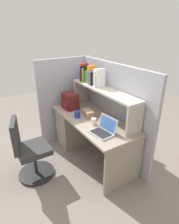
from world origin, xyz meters
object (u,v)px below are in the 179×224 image
object	(u,v)px
laptop	(104,130)
computer_mouse	(77,113)
backpack	(70,101)
paper_cup	(94,122)
office_chair	(30,153)
tissue_box	(88,113)
snack_canister	(77,114)

from	to	relation	value
laptop	computer_mouse	bearing A→B (deg)	-178.56
backpack	paper_cup	bearing A→B (deg)	0.97
paper_cup	office_chair	distance (m)	1.02
laptop	tissue_box	size ratio (longest dim) A/B	1.53
laptop	office_chair	xyz separation A→B (m)	(-0.56, -0.88, -0.39)
tissue_box	snack_canister	xyz separation A→B (m)	(-0.05, -0.17, 0.00)
laptop	tissue_box	bearing A→B (deg)	170.06
snack_canister	computer_mouse	bearing A→B (deg)	157.19
backpack	tissue_box	size ratio (longest dim) A/B	1.36
laptop	backpack	world-z (taller)	backpack
computer_mouse	paper_cup	world-z (taller)	paper_cup
tissue_box	paper_cup	bearing A→B (deg)	-5.33
computer_mouse	office_chair	xyz separation A→B (m)	(0.17, -0.86, -0.35)
paper_cup	snack_canister	distance (m)	0.35
laptop	snack_canister	distance (m)	0.62
tissue_box	snack_canister	distance (m)	0.17
computer_mouse	office_chair	size ratio (longest dim) A/B	0.11
backpack	snack_canister	distance (m)	0.41
backpack	tissue_box	xyz separation A→B (m)	(0.45, 0.09, -0.08)
snack_canister	office_chair	distance (m)	0.90
paper_cup	office_chair	bearing A→B (deg)	-107.55
computer_mouse	snack_canister	world-z (taller)	snack_canister
laptop	paper_cup	distance (m)	0.27
backpack	paper_cup	world-z (taller)	backpack
computer_mouse	snack_canister	size ratio (longest dim) A/B	0.95
snack_canister	office_chair	world-z (taller)	office_chair
backpack	office_chair	distance (m)	1.10
office_chair	tissue_box	bearing A→B (deg)	-73.88
laptop	computer_mouse	xyz separation A→B (m)	(-0.73, -0.02, -0.03)
tissue_box	office_chair	world-z (taller)	office_chair
laptop	backpack	xyz separation A→B (m)	(-1.01, 0.00, 0.08)
computer_mouse	backpack	bearing A→B (deg)	176.74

